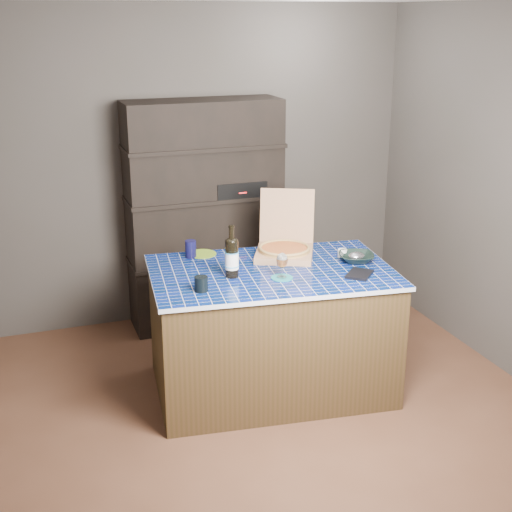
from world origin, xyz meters
name	(u,v)px	position (x,y,z in m)	size (l,w,h in m)	color
room	(274,224)	(0.00, 0.00, 1.25)	(3.50, 3.50, 3.50)	brown
shelving_unit	(205,215)	(0.00, 1.53, 0.90)	(1.20, 0.41, 1.80)	black
kitchen_island	(271,330)	(0.10, 0.30, 0.43)	(1.65, 1.15, 0.85)	#402C19
pizza_box	(285,247)	(0.29, 0.54, 0.91)	(0.54, 0.58, 0.41)	#A77F56
mead_bottle	(232,257)	(-0.18, 0.27, 0.98)	(0.09, 0.09, 0.33)	black
teal_trivet	(282,278)	(0.11, 0.14, 0.85)	(0.14, 0.14, 0.01)	#18777E
wine_glass	(282,261)	(0.11, 0.14, 0.96)	(0.07, 0.07, 0.16)	white
tumbler	(201,284)	(-0.42, 0.09, 0.89)	(0.08, 0.08, 0.09)	black
dvd_case	(360,274)	(0.59, 0.02, 0.86)	(0.14, 0.19, 0.02)	black
bowl	(356,258)	(0.69, 0.26, 0.88)	(0.23, 0.23, 0.06)	black
foil_contents	(356,256)	(0.69, 0.26, 0.89)	(0.11, 0.09, 0.05)	#AAA9B5
white_jar	(342,253)	(0.64, 0.38, 0.88)	(0.06, 0.06, 0.05)	white
navy_cup	(191,249)	(-0.33, 0.72, 0.91)	(0.07, 0.07, 0.12)	black
green_trivet	(202,254)	(-0.24, 0.75, 0.85)	(0.20, 0.20, 0.01)	olive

